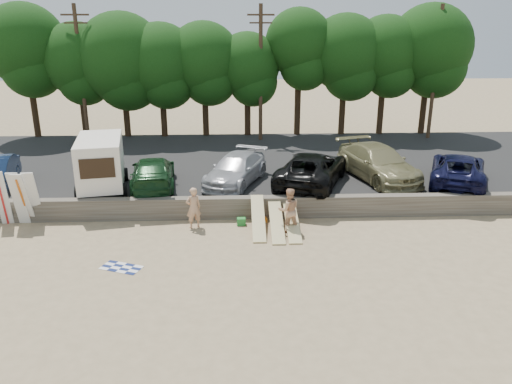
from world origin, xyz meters
TOP-DOWN VIEW (x-y plane):
  - ground at (0.00, 0.00)m, footprint 120.00×120.00m
  - seawall at (0.00, 3.00)m, footprint 44.00×0.50m
  - parking_lot at (0.00, 10.50)m, footprint 44.00×14.50m
  - treeline at (-0.41, 17.56)m, footprint 33.85×6.23m
  - utility_poles at (2.00, 16.00)m, footprint 25.80×0.26m
  - box_trailer at (-6.33, 5.23)m, footprint 2.91×4.38m
  - car_1 at (-3.90, 5.63)m, footprint 2.66×5.34m
  - car_2 at (0.24, 6.02)m, footprint 3.81×5.48m
  - car_3 at (4.09, 5.65)m, footprint 4.77×6.63m
  - car_4 at (7.72, 6.48)m, footprint 3.96×6.41m
  - car_5 at (11.61, 5.54)m, footprint 4.54×6.09m
  - surfboard_upright_2 at (-10.00, 2.50)m, footprint 0.57×0.61m
  - surfboard_upright_3 at (-9.29, 2.46)m, footprint 0.51×0.67m
  - surfboard_upright_4 at (-9.09, 2.48)m, footprint 0.53×0.87m
  - surfboard_upright_5 at (-8.73, 2.65)m, footprint 0.57×0.86m
  - surfboard_low_0 at (1.19, 1.53)m, footprint 0.56×2.83m
  - surfboard_low_1 at (1.97, 1.34)m, footprint 0.56×2.90m
  - surfboard_low_2 at (2.65, 1.39)m, footprint 0.56×2.92m
  - beachgoer_a at (-1.62, 1.91)m, footprint 0.79×0.66m
  - beachgoer_b at (2.48, 1.32)m, footprint 1.04×0.86m
  - cooler at (0.46, 2.12)m, footprint 0.38×0.31m
  - gear_bag at (1.46, 2.40)m, footprint 0.35×0.32m
  - beach_towel at (-4.04, -1.79)m, footprint 1.95×1.95m

SIDE VIEW (x-z plane):
  - ground at x=0.00m, z-range 0.00..0.00m
  - beach_towel at x=-4.04m, z-range 0.01..0.01m
  - gear_bag at x=1.46m, z-range 0.00..0.22m
  - cooler at x=0.46m, z-range 0.00..0.32m
  - parking_lot at x=0.00m, z-range 0.00..0.70m
  - surfboard_low_2 at x=2.65m, z-range 0.00..0.81m
  - surfboard_low_1 at x=1.97m, z-range 0.00..0.89m
  - seawall at x=0.00m, z-range 0.00..1.00m
  - surfboard_low_0 at x=1.19m, z-range 0.00..1.13m
  - beachgoer_a at x=-1.62m, z-range 0.00..1.85m
  - beachgoer_b at x=2.48m, z-range 0.00..1.96m
  - surfboard_upright_4 at x=-9.09m, z-range 0.00..2.49m
  - surfboard_upright_5 at x=-8.73m, z-range 0.00..2.50m
  - surfboard_upright_3 at x=-9.29m, z-range 0.00..2.54m
  - surfboard_upright_2 at x=-10.00m, z-range 0.00..2.57m
  - car_2 at x=0.24m, z-range 0.70..2.17m
  - car_1 at x=-3.90m, z-range 0.70..2.19m
  - car_5 at x=11.61m, z-range 0.70..2.24m
  - car_3 at x=4.09m, z-range 0.70..2.38m
  - car_4 at x=7.72m, z-range 0.70..2.43m
  - box_trailer at x=-6.33m, z-range 0.86..3.46m
  - utility_poles at x=2.00m, z-range 0.93..9.93m
  - treeline at x=-0.41m, z-range 1.84..11.03m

